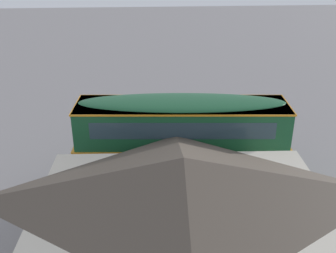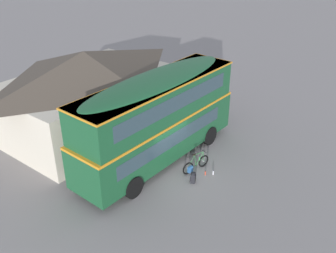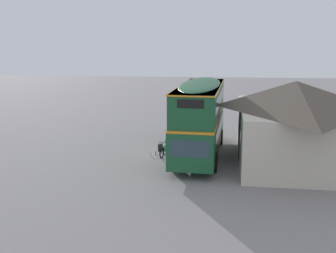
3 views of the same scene
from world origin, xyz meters
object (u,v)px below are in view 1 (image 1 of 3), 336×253
object	(u,v)px
double_decker_bus	(181,140)
backpack_on_ground	(188,156)
touring_bicycle	(173,159)
water_bottle_clear_plastic	(167,155)
water_bottle_red_squeeze	(172,158)

from	to	relation	value
double_decker_bus	backpack_on_ground	xyz separation A→B (m)	(-0.66, -2.62, -2.36)
double_decker_bus	backpack_on_ground	size ratio (longest dim) A/B	18.48
touring_bicycle	backpack_on_ground	size ratio (longest dim) A/B	3.08
touring_bicycle	water_bottle_clear_plastic	size ratio (longest dim) A/B	6.64
double_decker_bus	water_bottle_clear_plastic	size ratio (longest dim) A/B	39.90
double_decker_bus	backpack_on_ground	distance (m)	3.59
touring_bicycle	water_bottle_red_squeeze	bearing A→B (deg)	-90.46
backpack_on_ground	touring_bicycle	bearing A→B (deg)	25.73
touring_bicycle	backpack_on_ground	xyz separation A→B (m)	(-0.90, -0.43, -0.08)
touring_bicycle	double_decker_bus	bearing A→B (deg)	96.13
backpack_on_ground	water_bottle_red_squeeze	world-z (taller)	backpack_on_ground
backpack_on_ground	water_bottle_clear_plastic	bearing A→B (deg)	-23.69
water_bottle_red_squeeze	water_bottle_clear_plastic	distance (m)	0.40
backpack_on_ground	water_bottle_red_squeeze	bearing A→B (deg)	-11.90
water_bottle_red_squeeze	backpack_on_ground	bearing A→B (deg)	168.10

